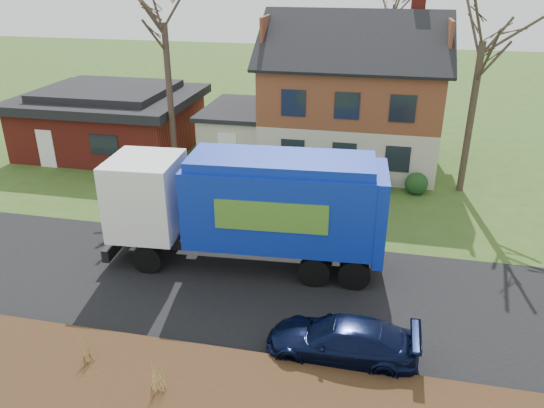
# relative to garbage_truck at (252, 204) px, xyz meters

# --- Properties ---
(ground) EXTENTS (120.00, 120.00, 0.00)m
(ground) POSITION_rel_garbage_truck_xyz_m (0.54, -1.56, -2.45)
(ground) COLOR #32501A
(ground) RESTS_ON ground
(road) EXTENTS (80.00, 7.00, 0.02)m
(road) POSITION_rel_garbage_truck_xyz_m (0.54, -1.56, -2.44)
(road) COLOR black
(road) RESTS_ON ground
(mulch_verge) EXTENTS (80.00, 3.50, 0.30)m
(mulch_verge) POSITION_rel_garbage_truck_xyz_m (0.54, -6.86, -2.30)
(mulch_verge) COLOR #301C10
(mulch_verge) RESTS_ON ground
(main_house) EXTENTS (12.95, 8.95, 9.26)m
(main_house) POSITION_rel_garbage_truck_xyz_m (2.03, 12.34, 1.58)
(main_house) COLOR #C0B59B
(main_house) RESTS_ON ground
(ranch_house) EXTENTS (9.80, 8.20, 3.70)m
(ranch_house) POSITION_rel_garbage_truck_xyz_m (-11.46, 11.44, -0.64)
(ranch_house) COLOR maroon
(ranch_house) RESTS_ON ground
(garbage_truck) EXTENTS (10.07, 3.29, 4.25)m
(garbage_truck) POSITION_rel_garbage_truck_xyz_m (0.00, 0.00, 0.00)
(garbage_truck) COLOR black
(garbage_truck) RESTS_ON ground
(silver_sedan) EXTENTS (4.54, 2.03, 1.45)m
(silver_sedan) POSITION_rel_garbage_truck_xyz_m (-3.78, 3.59, -1.73)
(silver_sedan) COLOR #B9BBC2
(silver_sedan) RESTS_ON ground
(navy_wagon) EXTENTS (4.24, 1.76, 1.23)m
(navy_wagon) POSITION_rel_garbage_truck_xyz_m (3.70, -4.52, -1.84)
(navy_wagon) COLOR black
(navy_wagon) RESTS_ON ground
(tree_front_east) EXTENTS (3.66, 3.66, 10.15)m
(tree_front_east) POSITION_rel_garbage_truck_xyz_m (8.27, 9.00, 5.80)
(tree_front_east) COLOR #3E3325
(tree_front_east) RESTS_ON ground
(grass_clump_west) EXTENTS (0.31, 0.26, 0.83)m
(grass_clump_west) POSITION_rel_garbage_truck_xyz_m (-3.02, -6.32, -1.74)
(grass_clump_west) COLOR #AB864B
(grass_clump_west) RESTS_ON mulch_verge
(grass_clump_mid) EXTENTS (0.30, 0.25, 0.84)m
(grass_clump_mid) POSITION_rel_garbage_truck_xyz_m (-0.73, -6.98, -1.73)
(grass_clump_mid) COLOR tan
(grass_clump_mid) RESTS_ON mulch_verge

